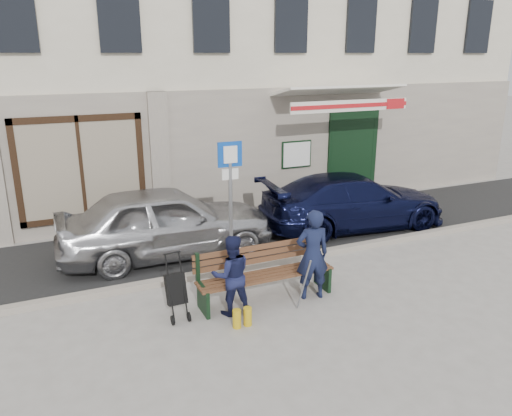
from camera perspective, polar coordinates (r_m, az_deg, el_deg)
ground at (r=8.86m, az=6.42°, el=-9.99°), size 80.00×80.00×0.00m
asphalt_lane at (r=11.40m, az=-1.46°, el=-3.49°), size 60.00×3.20×0.01m
curb at (r=10.02m, az=2.09°, el=-6.15°), size 60.00×0.18×0.12m
building at (r=15.77m, az=-9.61°, el=20.42°), size 20.00×8.27×10.00m
car_silver at (r=10.39m, az=-10.21°, el=-1.52°), size 4.41×1.88×1.49m
car_navy at (r=12.16m, az=11.04°, el=0.77°), size 4.67×2.23×1.31m
parking_sign at (r=9.30m, az=-2.94°, el=2.46°), size 0.47×0.08×2.51m
bench at (r=8.50m, az=0.83°, el=-7.66°), size 2.40×1.17×0.98m
man at (r=8.50m, az=6.46°, el=-5.32°), size 0.64×0.48×1.58m
woman at (r=8.01m, az=-2.83°, el=-7.66°), size 0.72×0.60×1.33m
stroller at (r=8.05m, az=-9.12°, el=-9.26°), size 0.32×0.45×1.06m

